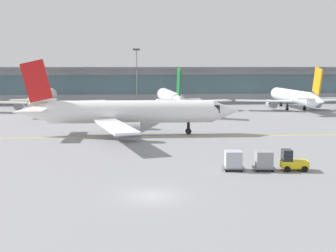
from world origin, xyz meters
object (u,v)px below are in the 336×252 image
baggage_tug (292,162)px  taxiing_regional_jet (129,112)px  gate_airplane_4 (294,97)px  cargo_dolly_lead (264,160)px  gate_airplane_3 (170,98)px  gate_airplane_2 (43,98)px  apron_light_mast_1 (137,74)px  cargo_dolly_trailing (233,160)px

baggage_tug → taxiing_regional_jet: bearing=129.9°
baggage_tug → gate_airplane_4: bearing=74.6°
gate_airplane_4 → cargo_dolly_lead: gate_airplane_4 is taller
gate_airplane_3 → taxiing_regional_jet: taxiing_regional_jet is taller
gate_airplane_2 → cargo_dolly_lead: 65.08m
gate_airplane_3 → gate_airplane_4: same height
gate_airplane_4 → taxiing_regional_jet: (-37.51, -32.33, 0.37)m
gate_airplane_2 → gate_airplane_3: same height
gate_airplane_2 → apron_light_mast_1: 27.41m
baggage_tug → gate_airplane_3: bearing=102.7°
gate_airplane_2 → gate_airplane_4: size_ratio=1.00×
gate_airplane_2 → cargo_dolly_lead: bearing=-152.0°
gate_airplane_4 → cargo_dolly_trailing: bearing=152.6°
apron_light_mast_1 → baggage_tug: bearing=-79.4°
baggage_tug → cargo_dolly_lead: baggage_tug is taller
gate_airplane_2 → baggage_tug: (34.71, -56.94, -2.07)m
gate_airplane_3 → baggage_tug: bearing=-176.1°
apron_light_mast_1 → cargo_dolly_trailing: bearing=-83.7°
taxiing_regional_jet → baggage_tug: bearing=-54.2°
gate_airplane_3 → gate_airplane_4: size_ratio=1.00×
gate_airplane_2 → baggage_tug: 66.72m
gate_airplane_3 → taxiing_regional_jet: bearing=160.9°
taxiing_regional_jet → apron_light_mast_1: 50.86m
taxiing_regional_jet → baggage_tug: 28.55m
gate_airplane_4 → cargo_dolly_trailing: 61.65m
gate_airplane_2 → taxiing_regional_jet: taxiing_regional_jet is taller
gate_airplane_2 → gate_airplane_3: bearing=-94.3°
gate_airplane_4 → baggage_tug: bearing=157.8°
gate_airplane_3 → baggage_tug: size_ratio=10.96×
apron_light_mast_1 → taxiing_regional_jet: bearing=-92.4°
gate_airplane_2 → gate_airplane_4: bearing=-92.5°
gate_airplane_2 → gate_airplane_4: (56.20, -1.10, 0.00)m
cargo_dolly_lead → cargo_dolly_trailing: (-2.99, 0.30, 0.00)m
taxiing_regional_jet → cargo_dolly_trailing: taxiing_regional_jet is taller
gate_airplane_3 → cargo_dolly_trailing: bearing=178.0°
gate_airplane_2 → apron_light_mast_1: size_ratio=2.08×
gate_airplane_2 → apron_light_mast_1: bearing=-51.8°
baggage_tug → cargo_dolly_lead: bearing=180.0°
gate_airplane_4 → taxiing_regional_jet: bearing=129.6°
gate_airplane_2 → cargo_dolly_trailing: bearing=-154.2°
gate_airplane_2 → taxiing_regional_jet: size_ratio=0.89×
gate_airplane_4 → cargo_dolly_lead: (-24.26, -55.57, -1.91)m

